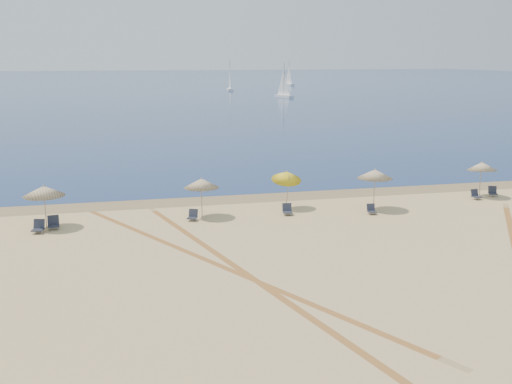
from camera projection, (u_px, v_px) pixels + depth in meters
ground at (410, 380)px, 17.70m from camera, size 160.00×160.00×0.00m
ocean at (136, 82)px, 231.51m from camera, size 500.00×500.00×0.00m
wet_sand at (243, 198)px, 40.51m from camera, size 500.00×500.00×0.00m
umbrella_1 at (44, 191)px, 33.06m from camera, size 2.26×2.27×2.44m
umbrella_2 at (201, 183)px, 35.28m from camera, size 2.08×2.08×2.40m
umbrella_3 at (287, 176)px, 37.24m from camera, size 1.87×1.95×2.64m
umbrella_4 at (375, 174)px, 37.00m from camera, size 2.18×2.18×2.60m
umbrella_5 at (482, 166)px, 40.52m from camera, size 2.01×2.04×2.45m
chair_2 at (38, 227)px, 32.51m from camera, size 0.71×0.79×0.71m
chair_3 at (53, 223)px, 33.19m from camera, size 0.67×0.77×0.74m
chair_4 at (193, 216)px, 34.98m from camera, size 0.72×0.77×0.64m
chair_5 at (287, 210)px, 36.22m from camera, size 0.64×0.72×0.67m
chair_6 at (371, 210)px, 36.40m from camera, size 0.55×0.62×0.60m
chair_7 at (476, 195)px, 40.19m from camera, size 0.60×0.69×0.65m
chair_8 at (493, 192)px, 41.10m from camera, size 0.75×0.80×0.66m
sailboat_1 at (284, 87)px, 140.42m from camera, size 3.55×5.42×7.98m
sailboat_2 at (230, 82)px, 169.51m from camera, size 1.90×5.62×8.22m
sailboat_3 at (289, 78)px, 200.44m from camera, size 2.37×5.60×8.09m
tire_tracks at (319, 271)px, 26.67m from camera, size 52.00×45.74×0.00m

